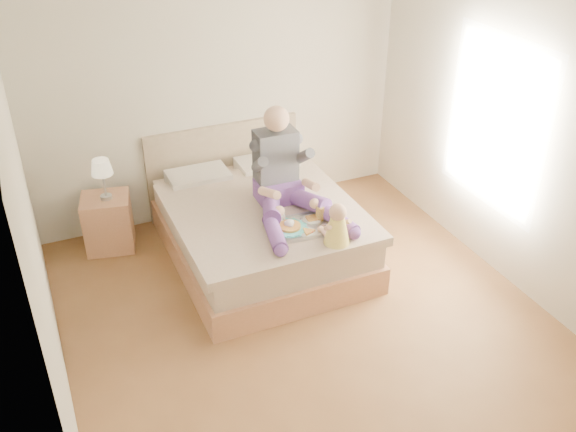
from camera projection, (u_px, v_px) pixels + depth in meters
name	position (u px, v px, depth m)	size (l,w,h in m)	color
room	(315.00, 158.00, 4.90)	(4.02, 4.22, 2.71)	brown
bed	(257.00, 225.00, 6.33)	(1.70, 2.18, 1.00)	#A26D4B
nightstand	(108.00, 222.00, 6.43)	(0.54, 0.50, 0.57)	#A26D4B
lamp	(102.00, 169.00, 6.11)	(0.21, 0.21, 0.42)	#B6B8BE
adult	(284.00, 179.00, 5.92)	(0.82, 1.15, 0.97)	#593482
tray	(301.00, 225.00, 5.71)	(0.54, 0.44, 0.15)	#B6B8BE
baby	(337.00, 227.00, 5.45)	(0.25, 0.34, 0.38)	#FFE650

